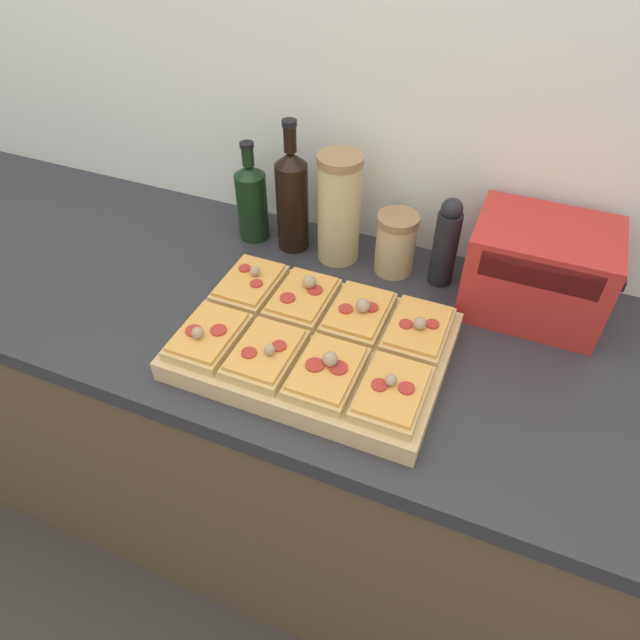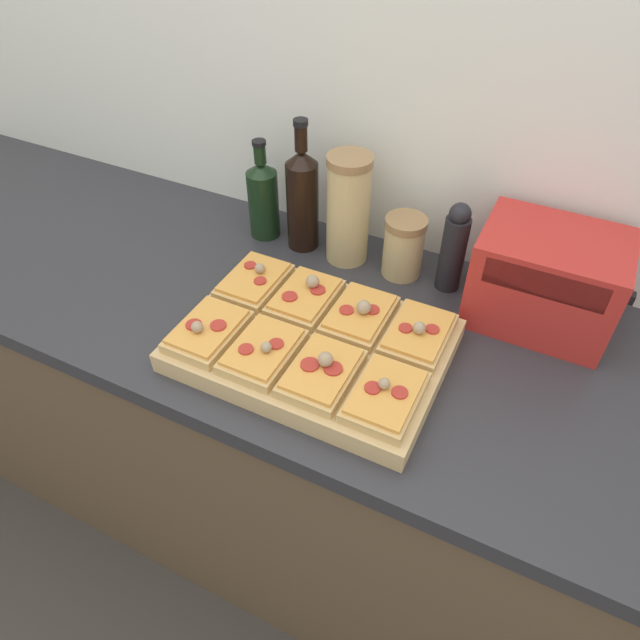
% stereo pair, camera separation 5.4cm
% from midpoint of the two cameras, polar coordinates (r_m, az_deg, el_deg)
% --- Properties ---
extents(ground_plane, '(12.00, 12.00, 0.00)m').
position_cam_midpoint_polar(ground_plane, '(1.81, -7.01, -27.73)').
color(ground_plane, '#3D3833').
extents(wall_back, '(6.00, 0.06, 2.50)m').
position_cam_midpoint_polar(wall_back, '(1.31, 2.96, 22.46)').
color(wall_back, silver).
rests_on(wall_back, ground_plane).
extents(kitchen_counter, '(2.63, 0.67, 0.90)m').
position_cam_midpoint_polar(kitchen_counter, '(1.54, -2.79, -11.69)').
color(kitchen_counter, brown).
rests_on(kitchen_counter, ground_plane).
extents(cutting_board, '(0.50, 0.35, 0.04)m').
position_cam_midpoint_polar(cutting_board, '(1.10, -2.02, -2.62)').
color(cutting_board, tan).
rests_on(cutting_board, kitchen_counter).
extents(pizza_slice_back_left, '(0.11, 0.16, 0.05)m').
position_cam_midpoint_polar(pizza_slice_back_left, '(1.19, -8.33, 3.62)').
color(pizza_slice_back_left, tan).
rests_on(pizza_slice_back_left, cutting_board).
extents(pizza_slice_back_midleft, '(0.11, 0.16, 0.05)m').
position_cam_midpoint_polar(pizza_slice_back_midleft, '(1.15, -3.08, 2.25)').
color(pizza_slice_back_midleft, tan).
rests_on(pizza_slice_back_midleft, cutting_board).
extents(pizza_slice_back_midright, '(0.11, 0.16, 0.06)m').
position_cam_midpoint_polar(pizza_slice_back_midright, '(1.11, 2.53, 0.69)').
color(pizza_slice_back_midright, tan).
rests_on(pizza_slice_back_midright, cutting_board).
extents(pizza_slice_back_right, '(0.11, 0.16, 0.05)m').
position_cam_midpoint_polar(pizza_slice_back_right, '(1.09, 8.42, -0.95)').
color(pizza_slice_back_right, tan).
rests_on(pizza_slice_back_right, cutting_board).
extents(pizza_slice_front_left, '(0.11, 0.16, 0.05)m').
position_cam_midpoint_polar(pizza_slice_front_left, '(1.09, -12.57, -1.56)').
color(pizza_slice_front_left, tan).
rests_on(pizza_slice_front_left, cutting_board).
extents(pizza_slice_front_midleft, '(0.11, 0.16, 0.05)m').
position_cam_midpoint_polar(pizza_slice_front_midleft, '(1.04, -6.97, -3.35)').
color(pizza_slice_front_midleft, tan).
rests_on(pizza_slice_front_midleft, cutting_board).
extents(pizza_slice_front_midright, '(0.11, 0.16, 0.05)m').
position_cam_midpoint_polar(pizza_slice_front_midright, '(1.00, -0.86, -5.21)').
color(pizza_slice_front_midright, tan).
rests_on(pizza_slice_front_midright, cutting_board).
extents(pizza_slice_front_right, '(0.11, 0.16, 0.05)m').
position_cam_midpoint_polar(pizza_slice_front_right, '(0.98, 5.66, -7.21)').
color(pizza_slice_front_right, tan).
rests_on(pizza_slice_front_right, cutting_board).
extents(olive_oil_bottle, '(0.07, 0.07, 0.24)m').
position_cam_midpoint_polar(olive_oil_bottle, '(1.38, -7.98, 11.76)').
color(olive_oil_bottle, black).
rests_on(olive_oil_bottle, kitchen_counter).
extents(wine_bottle, '(0.07, 0.07, 0.31)m').
position_cam_midpoint_polar(wine_bottle, '(1.33, -4.01, 11.99)').
color(wine_bottle, black).
rests_on(wine_bottle, kitchen_counter).
extents(grain_jar_tall, '(0.10, 0.10, 0.26)m').
position_cam_midpoint_polar(grain_jar_tall, '(1.28, 0.70, 11.04)').
color(grain_jar_tall, tan).
rests_on(grain_jar_tall, kitchen_counter).
extents(grain_jar_short, '(0.09, 0.09, 0.14)m').
position_cam_midpoint_polar(grain_jar_short, '(1.28, 6.36, 7.60)').
color(grain_jar_short, tan).
rests_on(grain_jar_short, kitchen_counter).
extents(pepper_mill, '(0.05, 0.05, 0.21)m').
position_cam_midpoint_polar(pepper_mill, '(1.24, 11.25, 7.56)').
color(pepper_mill, black).
rests_on(pepper_mill, kitchen_counter).
extents(toaster_oven, '(0.30, 0.20, 0.20)m').
position_cam_midpoint_polar(toaster_oven, '(1.22, 19.78, 4.68)').
color(toaster_oven, red).
rests_on(toaster_oven, kitchen_counter).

